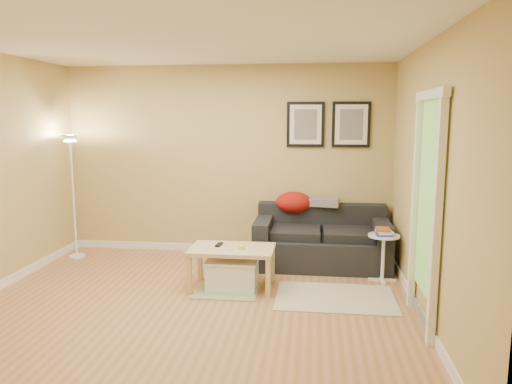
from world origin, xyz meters
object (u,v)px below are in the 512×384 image
at_px(side_table, 383,258).
at_px(book_stack, 384,231).
at_px(coffee_table, 232,268).
at_px(storage_bin, 232,274).
at_px(sofa, 322,237).
at_px(floor_lamp, 74,200).

height_order(side_table, book_stack, book_stack).
xyz_separation_m(coffee_table, side_table, (1.70, 0.44, 0.04)).
bearing_deg(coffee_table, side_table, 26.72).
bearing_deg(side_table, storage_bin, -164.08).
distance_m(sofa, coffee_table, 1.40).
bearing_deg(sofa, side_table, -36.63).
relative_size(side_table, floor_lamp, 0.33).
xyz_separation_m(coffee_table, book_stack, (1.70, 0.45, 0.36)).
bearing_deg(book_stack, coffee_table, 175.21).
distance_m(coffee_table, floor_lamp, 2.55).
distance_m(storage_bin, book_stack, 1.81).
relative_size(sofa, floor_lamp, 1.01).
bearing_deg(floor_lamp, side_table, -6.67).
distance_m(sofa, floor_lamp, 3.34).
relative_size(coffee_table, storage_bin, 1.64).
relative_size(coffee_table, side_table, 1.68).
height_order(book_stack, floor_lamp, floor_lamp).
height_order(storage_bin, side_table, side_table).
relative_size(storage_bin, floor_lamp, 0.34).
xyz_separation_m(storage_bin, book_stack, (1.69, 0.49, 0.42)).
xyz_separation_m(sofa, storage_bin, (-0.99, -1.01, -0.20)).
relative_size(sofa, storage_bin, 3.01).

